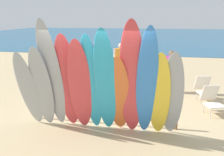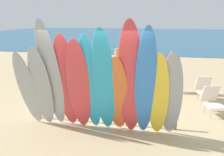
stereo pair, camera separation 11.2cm
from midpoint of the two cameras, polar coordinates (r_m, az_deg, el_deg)
ground at (r=19.80m, az=6.53°, el=6.70°), size 60.00×60.00×0.00m
ocean_water at (r=37.00m, az=8.44°, el=10.40°), size 60.00×40.00×0.02m
surfboard_rack at (r=6.15m, az=-2.61°, el=-7.00°), size 3.88×0.07×0.59m
surfboard_grey_0 at (r=6.13m, az=-20.31°, el=-2.81°), size 0.59×0.76×2.02m
surfboard_grey_1 at (r=5.94m, az=-17.33°, el=-2.44°), size 0.56×0.77×2.15m
surfboard_grey_2 at (r=5.75m, az=-15.08°, el=0.28°), size 0.54×0.85×2.75m
surfboard_red_3 at (r=5.72m, az=-11.45°, el=-1.23°), size 0.60×0.72×2.44m
surfboard_red_4 at (r=5.52m, az=-8.42°, el=-2.18°), size 0.62×0.82×2.34m
surfboard_teal_5 at (r=5.46m, az=-5.67°, el=-1.70°), size 0.51×0.80×2.45m
surfboard_teal_6 at (r=5.30m, az=-2.27°, el=-1.41°), size 0.53×0.88×2.58m
surfboard_orange_7 at (r=5.45m, az=1.00°, el=-4.25°), size 0.55×0.73×1.98m
surfboard_red_8 at (r=5.21m, az=4.23°, el=-0.73°), size 0.59×0.77×2.75m
surfboard_blue_9 at (r=5.20m, az=7.94°, el=-1.58°), size 0.55×0.86×2.63m
surfboard_yellow_10 at (r=5.37m, az=10.95°, el=-4.29°), size 0.53×0.63×2.07m
surfboard_grey_11 at (r=5.42m, az=14.00°, el=-4.16°), size 0.55×0.68×2.10m
beachgoer_by_water at (r=8.84m, az=13.88°, el=2.26°), size 0.51×0.39×1.58m
beachgoer_photographing at (r=12.95m, az=-4.31°, el=6.32°), size 0.39×0.47×1.50m
beachgoer_strolling at (r=12.75m, az=5.83°, el=6.39°), size 0.60×0.25×1.59m
beachgoer_midbeach at (r=10.15m, az=1.87°, el=4.59°), size 0.61×0.34×1.68m
beach_chair_red at (r=8.48m, az=21.27°, el=-2.23°), size 0.64×0.77×0.82m
beach_chair_blue at (r=7.43m, az=22.92°, el=-4.73°), size 0.67×0.77×0.83m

